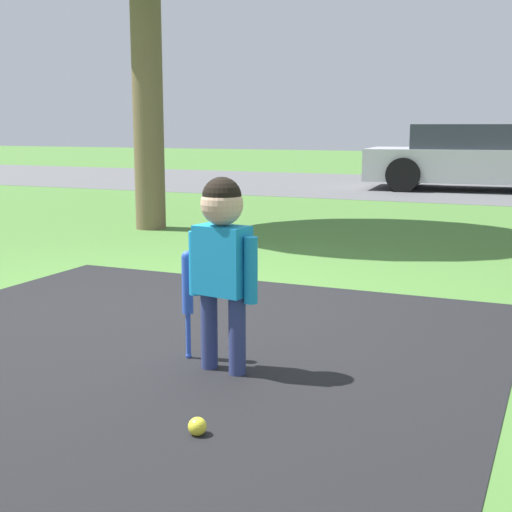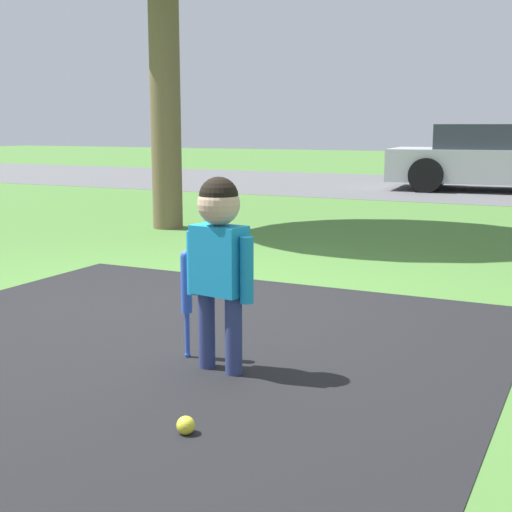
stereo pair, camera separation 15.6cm
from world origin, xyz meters
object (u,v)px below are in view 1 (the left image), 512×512
(sports_ball, at_px, (197,426))
(parked_car, at_px, (474,159))
(child, at_px, (222,247))
(baseball_bat, at_px, (187,289))

(sports_ball, bearing_deg, parked_car, 91.98)
(child, xyz_separation_m, parked_car, (-0.17, 10.93, -0.04))
(baseball_bat, bearing_deg, parked_car, 89.55)
(baseball_bat, bearing_deg, child, -22.72)
(child, bearing_deg, sports_ball, -62.44)
(child, relative_size, parked_car, 0.23)
(child, height_order, baseball_bat, child)
(child, height_order, parked_car, parked_car)
(baseball_bat, bearing_deg, sports_ball, -58.94)
(sports_ball, relative_size, parked_car, 0.02)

